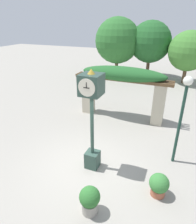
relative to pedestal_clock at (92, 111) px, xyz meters
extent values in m
plane|color=gray|center=(-0.24, -0.09, -2.15)|extent=(60.00, 60.00, 0.00)
cube|color=#2D473D|center=(0.00, 0.00, -1.85)|extent=(0.45, 0.45, 0.60)
cylinder|color=#2D473D|center=(0.00, 0.00, -0.52)|extent=(0.12, 0.12, 2.05)
cylinder|color=gold|center=(0.00, 0.00, 0.52)|extent=(0.19, 0.19, 0.04)
cube|color=#2D473D|center=(0.00, 0.00, 0.86)|extent=(0.63, 0.63, 0.63)
cylinder|color=beige|center=(0.00, -0.33, 0.86)|extent=(0.52, 0.02, 0.52)
cylinder|color=beige|center=(0.00, 0.33, 0.86)|extent=(0.52, 0.02, 0.52)
cube|color=black|center=(0.00, -0.34, 0.86)|extent=(0.18, 0.01, 0.02)
cube|color=black|center=(0.00, -0.34, 0.94)|extent=(0.02, 0.01, 0.16)
cone|color=gold|center=(0.00, 0.00, 1.25)|extent=(0.22, 0.22, 0.15)
cube|color=#BCB299|center=(-2.10, 4.18, -1.14)|extent=(0.54, 0.54, 2.03)
cube|color=#BCB299|center=(1.63, 4.18, -1.14)|extent=(0.54, 0.54, 2.03)
cube|color=brown|center=(-0.24, 3.91, -0.05)|extent=(4.88, 0.10, 0.14)
cube|color=brown|center=(-0.24, 4.09, -0.05)|extent=(4.88, 0.10, 0.14)
cube|color=brown|center=(-0.24, 4.27, -0.05)|extent=(4.88, 0.10, 0.14)
cube|color=brown|center=(-0.24, 4.45, -0.05)|extent=(4.88, 0.10, 0.14)
ellipsoid|color=#235B28|center=(-0.24, 4.18, 0.19)|extent=(4.23, 1.14, 0.70)
cylinder|color=#9E563D|center=(2.30, -0.41, -2.04)|extent=(0.42, 0.42, 0.23)
sphere|color=#387A38|center=(2.30, -0.41, -1.71)|extent=(0.58, 0.58, 0.58)
cylinder|color=gray|center=(0.69, -1.71, -1.98)|extent=(0.43, 0.43, 0.34)
sphere|color=#2D6B2D|center=(0.69, -1.71, -1.60)|extent=(0.56, 0.56, 0.56)
cylinder|color=#19382D|center=(2.60, 1.41, -0.70)|extent=(0.10, 0.10, 2.89)
sphere|color=white|center=(2.60, 1.41, 0.89)|extent=(0.30, 0.30, 0.30)
cylinder|color=brown|center=(-3.10, 12.26, -1.28)|extent=(0.28, 0.28, 1.74)
sphere|color=#2D6B2D|center=(-3.10, 12.26, 0.93)|extent=(3.84, 3.84, 3.84)
cylinder|color=brown|center=(-0.42, 12.97, -1.25)|extent=(0.28, 0.28, 1.81)
sphere|color=#235B28|center=(-0.42, 12.97, 0.86)|extent=(3.44, 3.44, 3.44)
cylinder|color=brown|center=(2.66, 12.21, -1.42)|extent=(0.28, 0.28, 1.47)
sphere|color=#427F33|center=(2.66, 12.21, 0.39)|extent=(3.05, 3.05, 3.05)
camera|label=1|loc=(2.34, -5.11, 2.59)|focal=32.00mm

